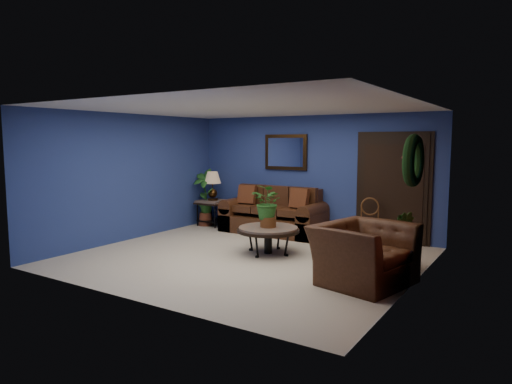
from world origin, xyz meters
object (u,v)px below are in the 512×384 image
Objects in this scene: side_chair at (369,218)px; sofa at (275,218)px; end_table at (213,206)px; armchair at (363,254)px; table_lamp at (213,182)px; coffee_table at (268,230)px.

sofa is at bearing 169.18° from side_chair.
armchair is (4.45, -2.35, -0.04)m from end_table.
side_chair is at bearing 0.99° from end_table.
end_table is 0.51× the size of armchair.
end_table is 0.73× the size of side_chair.
sofa reaches higher than armchair.
sofa is at bearing 62.93° from armchair.
end_table is 1.01× the size of table_lamp.
side_chair is (3.71, 0.06, 0.05)m from end_table.
side_chair is at bearing 30.25° from armchair.
coffee_table is at bearing -138.13° from side_chair.
table_lamp is 0.51× the size of armchair.
coffee_table is at bearing -33.12° from end_table.
sofa is at bearing 1.16° from table_lamp.
side_chair reaches higher than armchair.
armchair is at bearing -20.41° from coffee_table.
sofa is at bearing 1.16° from end_table.
coffee_table is at bearing -33.12° from table_lamp.
side_chair is at bearing 0.99° from table_lamp.
end_table is 3.71m from side_chair.
table_lamp reaches higher than side_chair.
armchair is at bearing -27.83° from table_lamp.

